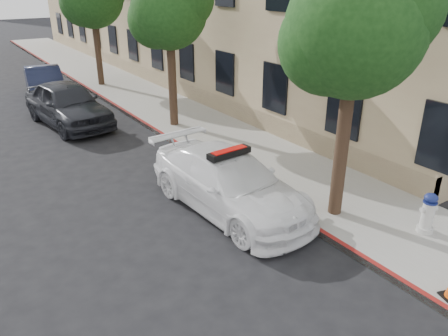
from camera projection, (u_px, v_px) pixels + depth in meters
ground at (184, 216)px, 10.29m from camera, size 120.00×120.00×0.00m
sidewalk at (147, 100)px, 19.72m from camera, size 3.20×50.00×0.15m
curb_strip at (114, 105)px, 18.93m from camera, size 0.12×50.00×0.15m
tree_near at (357, 27)px, 8.53m from camera, size 2.92×2.82×5.62m
tree_mid at (170, 10)px, 14.68m from camera, size 2.77×2.64×5.43m
police_car at (229, 182)px, 10.36m from camera, size 2.28×4.91×1.54m
parked_car_mid at (68, 104)px, 16.36m from camera, size 2.50×4.99×1.63m
parked_car_far at (45, 83)px, 20.10m from camera, size 2.04×4.45×1.42m
fire_hydrant at (428, 213)px, 9.21m from camera, size 0.39×0.35×0.91m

